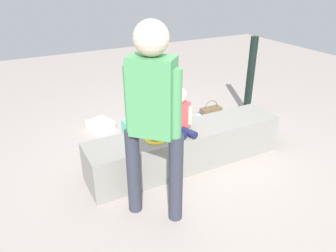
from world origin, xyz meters
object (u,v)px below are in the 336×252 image
object	(u,v)px
gift_bag	(131,131)
party_cup_red	(173,143)
water_bottle_near_gift	(173,125)
cake_box_white	(101,125)
handbag_black_leather	(133,148)
water_bottle_far_side	(198,119)
cake_plate	(155,138)
child_seated	(180,113)
handbag_brown_canvas	(211,113)
adult_standing	(153,110)

from	to	relation	value
gift_bag	party_cup_red	world-z (taller)	gift_bag
water_bottle_near_gift	cake_box_white	world-z (taller)	water_bottle_near_gift
cake_box_white	handbag_black_leather	distance (m)	0.94
water_bottle_far_side	cake_plate	bearing A→B (deg)	-142.15
water_bottle_far_side	child_seated	bearing A→B (deg)	-134.29
cake_plate	gift_bag	bearing A→B (deg)	87.00
cake_plate	handbag_brown_canvas	world-z (taller)	cake_plate
adult_standing	handbag_brown_canvas	size ratio (longest dim) A/B	5.43
water_bottle_near_gift	handbag_black_leather	bearing A→B (deg)	-152.90
cake_plate	gift_bag	xyz separation A→B (m)	(0.04, 0.81, -0.30)
child_seated	handbag_black_leather	xyz separation A→B (m)	(-0.38, 0.41, -0.53)
adult_standing	cake_plate	size ratio (longest dim) A/B	7.58
water_bottle_near_gift	handbag_brown_canvas	world-z (taller)	handbag_brown_canvas
adult_standing	party_cup_red	size ratio (longest dim) A/B	16.87
gift_bag	handbag_brown_canvas	distance (m)	1.32
gift_bag	water_bottle_near_gift	xyz separation A→B (m)	(0.63, 0.03, -0.07)
handbag_black_leather	handbag_brown_canvas	bearing A→B (deg)	18.38
cake_box_white	handbag_black_leather	world-z (taller)	handbag_black_leather
handbag_black_leather	water_bottle_far_side	bearing A→B (deg)	18.04
party_cup_red	cake_box_white	bearing A→B (deg)	125.52
child_seated	handbag_black_leather	world-z (taller)	child_seated
gift_bag	handbag_brown_canvas	bearing A→B (deg)	5.62
gift_bag	handbag_black_leather	bearing A→B (deg)	-107.65
water_bottle_far_side	handbag_black_leather	distance (m)	1.20
child_seated	cake_box_white	distance (m)	1.55
water_bottle_far_side	cake_box_white	distance (m)	1.37
adult_standing	cake_box_white	bearing A→B (deg)	87.43
cake_plate	handbag_black_leather	xyz separation A→B (m)	(-0.07, 0.46, -0.34)
cake_box_white	gift_bag	bearing A→B (deg)	-69.25
party_cup_red	handbag_black_leather	bearing A→B (deg)	-178.31
water_bottle_far_side	handbag_brown_canvas	xyz separation A→B (m)	(0.28, 0.10, -0.00)
water_bottle_near_gift	party_cup_red	bearing A→B (deg)	-118.94
handbag_black_leather	cake_box_white	bearing A→B (deg)	96.88
child_seated	water_bottle_near_gift	xyz separation A→B (m)	(0.36, 0.79, -0.56)
child_seated	gift_bag	size ratio (longest dim) A/B	1.33
cake_plate	water_bottle_far_side	world-z (taller)	cake_plate
child_seated	gift_bag	distance (m)	0.94
adult_standing	gift_bag	distance (m)	1.61
handbag_brown_canvas	child_seated	bearing A→B (deg)	-139.74
adult_standing	cake_box_white	xyz separation A→B (m)	(0.09, 1.91, -0.97)
child_seated	cake_box_white	size ratio (longest dim) A/B	1.52
adult_standing	handbag_black_leather	xyz separation A→B (m)	(0.20, 0.98, -0.90)
gift_bag	handbag_black_leather	size ratio (longest dim) A/B	1.08
party_cup_red	handbag_brown_canvas	world-z (taller)	handbag_brown_canvas
child_seated	gift_bag	bearing A→B (deg)	109.51
water_bottle_near_gift	child_seated	bearing A→B (deg)	-114.60
child_seated	water_bottle_far_side	distance (m)	1.23
water_bottle_far_side	cake_box_white	xyz separation A→B (m)	(-1.25, 0.55, -0.04)
cake_plate	water_bottle_far_side	size ratio (longest dim) A/B	1.06
adult_standing	cake_box_white	distance (m)	2.14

